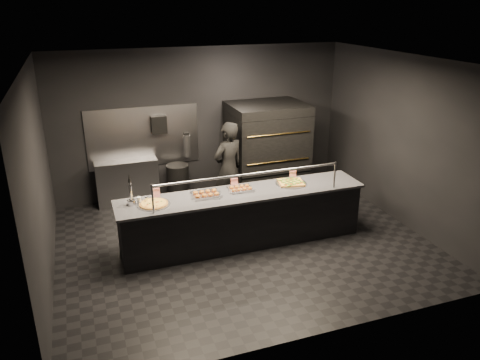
{
  "coord_description": "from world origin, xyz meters",
  "views": [
    {
      "loc": [
        -2.38,
        -6.58,
        3.84
      ],
      "look_at": [
        0.02,
        0.2,
        1.06
      ],
      "focal_mm": 35.0,
      "sensor_mm": 36.0,
      "label": 1
    }
  ],
  "objects_px": {
    "towel_dispenser": "(159,124)",
    "worker": "(228,168)",
    "square_pizza": "(291,183)",
    "beer_tap": "(131,196)",
    "round_pizza": "(154,204)",
    "slider_tray_a": "(206,194)",
    "fire_extinguisher": "(187,146)",
    "trash_bin": "(178,183)",
    "service_counter": "(243,218)",
    "prep_shelf": "(128,182)",
    "slider_tray_b": "(241,189)",
    "pizza_oven": "(266,149)"
  },
  "relations": [
    {
      "from": "worker",
      "to": "round_pizza",
      "type": "bearing_deg",
      "value": 17.74
    },
    {
      "from": "beer_tap",
      "to": "slider_tray_a",
      "type": "relative_size",
      "value": 0.95
    },
    {
      "from": "beer_tap",
      "to": "slider_tray_a",
      "type": "height_order",
      "value": "beer_tap"
    },
    {
      "from": "towel_dispenser",
      "to": "worker",
      "type": "xyz_separation_m",
      "value": [
        1.06,
        -1.15,
        -0.66
      ]
    },
    {
      "from": "towel_dispenser",
      "to": "beer_tap",
      "type": "xyz_separation_m",
      "value": [
        -0.87,
        -2.28,
        -0.49
      ]
    },
    {
      "from": "slider_tray_a",
      "to": "trash_bin",
      "type": "xyz_separation_m",
      "value": [
        -0.02,
        2.08,
        -0.57
      ]
    },
    {
      "from": "service_counter",
      "to": "slider_tray_b",
      "type": "distance_m",
      "value": 0.49
    },
    {
      "from": "fire_extinguisher",
      "to": "worker",
      "type": "xyz_separation_m",
      "value": [
        0.51,
        -1.16,
        -0.17
      ]
    },
    {
      "from": "round_pizza",
      "to": "worker",
      "type": "distance_m",
      "value": 2.04
    },
    {
      "from": "fire_extinguisher",
      "to": "worker",
      "type": "height_order",
      "value": "worker"
    },
    {
      "from": "beer_tap",
      "to": "square_pizza",
      "type": "distance_m",
      "value": 2.67
    },
    {
      "from": "trash_bin",
      "to": "beer_tap",
      "type": "bearing_deg",
      "value": -119.28
    },
    {
      "from": "service_counter",
      "to": "slider_tray_a",
      "type": "relative_size",
      "value": 7.76
    },
    {
      "from": "slider_tray_a",
      "to": "round_pizza",
      "type": "bearing_deg",
      "value": -175.09
    },
    {
      "from": "square_pizza",
      "to": "slider_tray_a",
      "type": "bearing_deg",
      "value": -179.09
    },
    {
      "from": "slider_tray_a",
      "to": "worker",
      "type": "relative_size",
      "value": 0.3
    },
    {
      "from": "square_pizza",
      "to": "beer_tap",
      "type": "bearing_deg",
      "value": 179.64
    },
    {
      "from": "worker",
      "to": "pizza_oven",
      "type": "bearing_deg",
      "value": -167.93
    },
    {
      "from": "fire_extinguisher",
      "to": "square_pizza",
      "type": "xyz_separation_m",
      "value": [
        1.25,
        -2.31,
        -0.12
      ]
    },
    {
      "from": "round_pizza",
      "to": "trash_bin",
      "type": "distance_m",
      "value": 2.37
    },
    {
      "from": "towel_dispenser",
      "to": "round_pizza",
      "type": "height_order",
      "value": "towel_dispenser"
    },
    {
      "from": "slider_tray_b",
      "to": "trash_bin",
      "type": "distance_m",
      "value": 2.2
    },
    {
      "from": "round_pizza",
      "to": "trash_bin",
      "type": "height_order",
      "value": "round_pizza"
    },
    {
      "from": "round_pizza",
      "to": "worker",
      "type": "xyz_separation_m",
      "value": [
        1.61,
        1.25,
        -0.04
      ]
    },
    {
      "from": "pizza_oven",
      "to": "trash_bin",
      "type": "xyz_separation_m",
      "value": [
        -1.82,
        0.25,
        -0.59
      ]
    },
    {
      "from": "round_pizza",
      "to": "worker",
      "type": "bearing_deg",
      "value": 37.88
    },
    {
      "from": "slider_tray_a",
      "to": "beer_tap",
      "type": "bearing_deg",
      "value": 178.01
    },
    {
      "from": "service_counter",
      "to": "trash_bin",
      "type": "relative_size",
      "value": 5.45
    },
    {
      "from": "slider_tray_a",
      "to": "square_pizza",
      "type": "distance_m",
      "value": 1.5
    },
    {
      "from": "pizza_oven",
      "to": "slider_tray_a",
      "type": "bearing_deg",
      "value": -134.46
    },
    {
      "from": "prep_shelf",
      "to": "trash_bin",
      "type": "distance_m",
      "value": 1.0
    },
    {
      "from": "beer_tap",
      "to": "service_counter",
      "type": "bearing_deg",
      "value": -3.45
    },
    {
      "from": "round_pizza",
      "to": "slider_tray_b",
      "type": "bearing_deg",
      "value": 4.62
    },
    {
      "from": "trash_bin",
      "to": "round_pizza",
      "type": "bearing_deg",
      "value": -111.02
    },
    {
      "from": "slider_tray_a",
      "to": "prep_shelf",
      "type": "bearing_deg",
      "value": 113.91
    },
    {
      "from": "service_counter",
      "to": "beer_tap",
      "type": "bearing_deg",
      "value": 176.55
    },
    {
      "from": "slider_tray_b",
      "to": "trash_bin",
      "type": "relative_size",
      "value": 0.58
    },
    {
      "from": "service_counter",
      "to": "round_pizza",
      "type": "relative_size",
      "value": 8.19
    },
    {
      "from": "beer_tap",
      "to": "round_pizza",
      "type": "height_order",
      "value": "beer_tap"
    },
    {
      "from": "service_counter",
      "to": "slider_tray_b",
      "type": "height_order",
      "value": "service_counter"
    },
    {
      "from": "fire_extinguisher",
      "to": "trash_bin",
      "type": "height_order",
      "value": "fire_extinguisher"
    },
    {
      "from": "round_pizza",
      "to": "slider_tray_b",
      "type": "distance_m",
      "value": 1.45
    },
    {
      "from": "service_counter",
      "to": "towel_dispenser",
      "type": "bearing_deg",
      "value": 110.63
    },
    {
      "from": "towel_dispenser",
      "to": "slider_tray_a",
      "type": "height_order",
      "value": "towel_dispenser"
    },
    {
      "from": "fire_extinguisher",
      "to": "trash_bin",
      "type": "bearing_deg",
      "value": -136.99
    },
    {
      "from": "worker",
      "to": "slider_tray_a",
      "type": "bearing_deg",
      "value": 37.08
    },
    {
      "from": "service_counter",
      "to": "square_pizza",
      "type": "distance_m",
      "value": 1.02
    },
    {
      "from": "beer_tap",
      "to": "worker",
      "type": "relative_size",
      "value": 0.28
    },
    {
      "from": "prep_shelf",
      "to": "towel_dispenser",
      "type": "distance_m",
      "value": 1.31
    },
    {
      "from": "slider_tray_b",
      "to": "beer_tap",
      "type": "bearing_deg",
      "value": -179.88
    }
  ]
}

